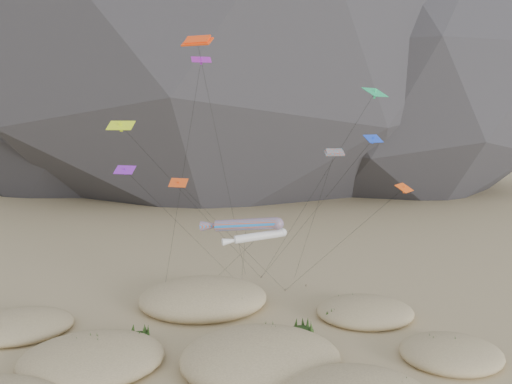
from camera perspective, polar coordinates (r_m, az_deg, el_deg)
ground at (r=44.12m, az=-1.96°, el=-20.86°), size 500.00×500.00×0.00m
dunes at (r=46.82m, az=-6.74°, el=-18.05°), size 51.17×36.14×3.69m
dune_grass at (r=46.61m, az=-3.91°, el=-18.01°), size 42.54×28.94×1.46m
kite_stakes at (r=65.02m, az=-2.48°, el=-10.68°), size 18.06×6.28×0.30m
rainbow_tube_kite at (r=51.05m, az=-1.45°, el=-3.75°), size 8.50×15.85×11.72m
white_tube_kite at (r=50.09m, az=0.03°, el=-5.14°), size 7.50×16.15×10.44m
orange_parafoil at (r=50.56m, az=-6.65°, el=16.41°), size 7.54×17.43×29.45m
multi_parafoil at (r=49.76m, az=8.85°, el=4.14°), size 1.92×16.52×18.59m
delta_kites at (r=49.66m, az=0.70°, el=5.82°), size 30.07×19.91×27.56m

